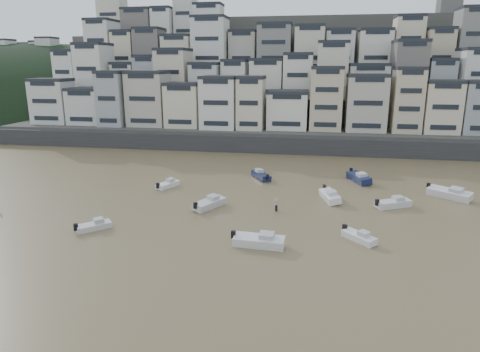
% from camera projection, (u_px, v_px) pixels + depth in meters
% --- Properties ---
extents(ground, '(400.00, 400.00, 0.00)m').
position_uv_depth(ground, '(50.00, 336.00, 29.61)').
color(ground, olive).
rests_on(ground, ground).
extents(sea_strip, '(340.00, 340.00, 0.00)m').
position_uv_depth(sea_strip, '(19.00, 106.00, 186.02)').
color(sea_strip, '#41565C').
rests_on(sea_strip, ground).
extents(harbor_wall, '(140.00, 3.00, 3.50)m').
position_uv_depth(harbor_wall, '(277.00, 145.00, 89.38)').
color(harbor_wall, '#38383A').
rests_on(harbor_wall, ground).
extents(hillside, '(141.04, 66.00, 50.00)m').
position_uv_depth(hillside, '(307.00, 82.00, 123.64)').
color(hillside, '#4C4C47').
rests_on(hillside, ground).
extents(headland, '(216.00, 135.00, 53.33)m').
position_uv_depth(headland, '(35.00, 109.00, 173.99)').
color(headland, black).
rests_on(headland, ground).
extents(boat_a, '(5.88, 2.28, 1.57)m').
position_uv_depth(boat_a, '(259.00, 239.00, 43.76)').
color(boat_a, silver).
rests_on(boat_a, ground).
extents(boat_b, '(4.01, 4.18, 1.19)m').
position_uv_depth(boat_b, '(359.00, 236.00, 45.20)').
color(boat_b, silver).
rests_on(boat_b, ground).
extents(boat_c, '(4.17, 5.72, 1.50)m').
position_uv_depth(boat_c, '(209.00, 202.00, 55.61)').
color(boat_c, silver).
rests_on(boat_c, ground).
extents(boat_d, '(5.47, 3.97, 1.44)m').
position_uv_depth(boat_d, '(393.00, 202.00, 55.79)').
color(boat_d, silver).
rests_on(boat_d, ground).
extents(boat_e, '(3.31, 5.91, 1.53)m').
position_uv_depth(boat_e, '(330.00, 195.00, 58.59)').
color(boat_e, white).
rests_on(boat_e, ground).
extents(boat_f, '(3.10, 4.62, 1.20)m').
position_uv_depth(boat_f, '(168.00, 184.00, 64.73)').
color(boat_f, white).
rests_on(boat_f, ground).
extents(boat_g, '(6.25, 5.54, 1.72)m').
position_uv_depth(boat_g, '(449.00, 192.00, 59.45)').
color(boat_g, silver).
rests_on(boat_g, ground).
extents(boat_h, '(4.21, 5.49, 1.46)m').
position_uv_depth(boat_h, '(261.00, 174.00, 69.66)').
color(boat_h, '#151E43').
rests_on(boat_h, ground).
extents(boat_i, '(4.06, 6.47, 1.68)m').
position_uv_depth(boat_i, '(359.00, 176.00, 67.86)').
color(boat_i, '#141D41').
rests_on(boat_i, ground).
extents(boat_j, '(3.92, 3.88, 1.13)m').
position_uv_depth(boat_j, '(94.00, 225.00, 48.28)').
color(boat_j, silver).
rests_on(boat_j, ground).
extents(person_pink, '(0.44, 0.44, 1.74)m').
position_uv_depth(person_pink, '(276.00, 204.00, 54.32)').
color(person_pink, '#BC8592').
rests_on(person_pink, ground).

